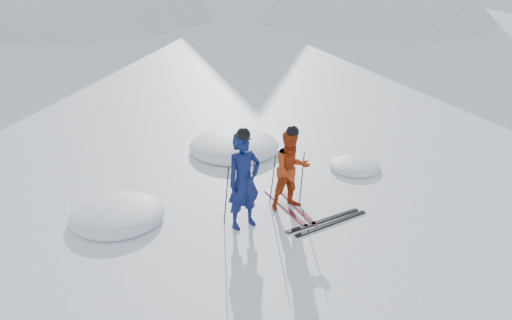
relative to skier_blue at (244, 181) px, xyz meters
name	(u,v)px	position (x,y,z in m)	size (l,w,h in m)	color
ground	(337,209)	(1.97, 0.01, -0.94)	(160.00, 160.00, 0.00)	white
skier_blue	(244,181)	(0.00, 0.00, 0.00)	(0.69, 0.45, 1.89)	#0D174F
skier_red	(291,170)	(1.11, 0.40, -0.12)	(0.81, 0.63, 1.66)	#B0330E
pole_blue_left	(226,195)	(-0.30, 0.15, -0.31)	(0.02, 0.02, 1.26)	black
pole_blue_right	(253,189)	(0.25, 0.25, -0.31)	(0.02, 0.02, 1.26)	black
pole_red_left	(273,180)	(0.81, 0.65, -0.39)	(0.02, 0.02, 1.11)	black
pole_red_right	(302,178)	(1.41, 0.55, -0.39)	(0.02, 0.02, 1.11)	black
ski_worn_left	(285,207)	(0.99, 0.40, -0.93)	(0.09, 1.70, 0.03)	black
ski_worn_right	(296,205)	(1.23, 0.40, -0.93)	(0.09, 1.70, 0.03)	black
ski_loose_a	(323,221)	(1.51, -0.34, -0.93)	(0.09, 1.70, 0.03)	black
ski_loose_b	(331,223)	(1.61, -0.49, -0.93)	(0.09, 1.70, 0.03)	black
snow_lumps	(232,172)	(0.42, 2.38, -0.94)	(9.51, 6.77, 0.50)	white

